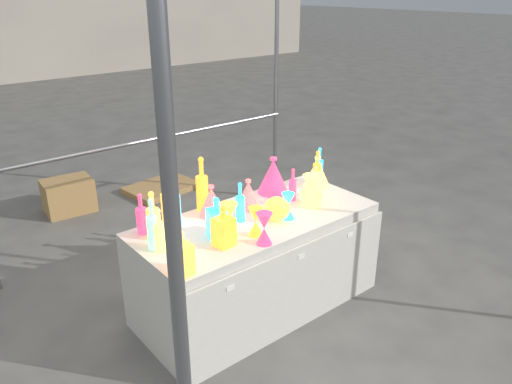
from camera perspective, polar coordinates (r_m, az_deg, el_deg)
ground at (r=3.99m, az=-0.00°, el=-12.67°), size 80.00×80.00×0.00m
display_table at (r=3.78m, az=0.09°, el=-8.11°), size 1.84×0.83×0.75m
cardboard_box_closed at (r=5.78m, az=-20.63°, el=-0.40°), size 0.53×0.41×0.37m
cardboard_box_flat at (r=6.13m, az=-10.76°, el=0.49°), size 0.85×0.66×0.07m
bottle_0 at (r=3.54m, az=-10.16°, el=-0.87°), size 0.09×0.09×0.33m
bottle_1 at (r=3.48m, az=-9.30°, el=-1.06°), size 0.11×0.11×0.35m
bottle_2 at (r=3.66m, az=-6.20°, el=0.91°), size 0.12×0.12×0.42m
bottle_3 at (r=3.41m, az=-12.98°, el=-2.44°), size 0.09×0.09×0.29m
bottle_4 at (r=3.17m, az=-10.97°, el=-4.29°), size 0.09×0.09×0.29m
bottle_5 at (r=3.19m, az=-11.75°, el=-3.58°), size 0.08×0.08×0.35m
bottle_6 at (r=3.33m, az=-11.72°, el=-2.59°), size 0.09×0.09×0.33m
bottle_7 at (r=3.50m, az=-1.82°, el=-1.14°), size 0.08×0.08×0.29m
decanter_0 at (r=2.91m, az=-8.60°, el=-6.86°), size 0.12×0.12×0.28m
decanter_1 at (r=3.18m, az=-3.73°, el=-3.86°), size 0.13×0.13×0.28m
decanter_2 at (r=3.29m, az=-4.51°, el=-2.89°), size 0.15×0.15×0.29m
hourglass_0 at (r=3.32m, az=-0.03°, el=-3.41°), size 0.13×0.13×0.20m
hourglass_1 at (r=3.21m, az=0.94°, el=-4.20°), size 0.13×0.13×0.22m
hourglass_2 at (r=3.77m, az=6.22°, el=0.15°), size 0.15×0.15×0.25m
hourglass_4 at (r=3.31m, az=-3.07°, el=-3.20°), size 0.13×0.13×0.23m
hourglass_5 at (r=3.56m, az=3.67°, el=-1.61°), size 0.12×0.12×0.20m
globe_0 at (r=3.56m, az=2.41°, el=-2.02°), size 0.24×0.24×0.15m
globe_1 at (r=3.81m, az=6.39°, el=-0.47°), size 0.24×0.24×0.15m
lampshade_0 at (r=3.72m, az=-0.89°, el=-0.21°), size 0.21×0.21×0.23m
lampshade_1 at (r=3.62m, az=-5.11°, el=-0.95°), size 0.25×0.25×0.23m
lampshade_2 at (r=3.99m, az=1.98°, el=1.94°), size 0.32×0.32×0.30m
lampshade_3 at (r=4.16m, az=7.01°, el=2.36°), size 0.24×0.24×0.26m
bottle_8 at (r=4.24m, az=7.23°, el=3.10°), size 0.09×0.09×0.30m
bottle_9 at (r=4.14m, az=6.99°, el=2.66°), size 0.08×0.08×0.31m
bottle_10 at (r=3.86m, az=4.22°, el=0.87°), size 0.07×0.07×0.26m
bottle_11 at (r=3.94m, az=6.80°, el=1.24°), size 0.06×0.06×0.26m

